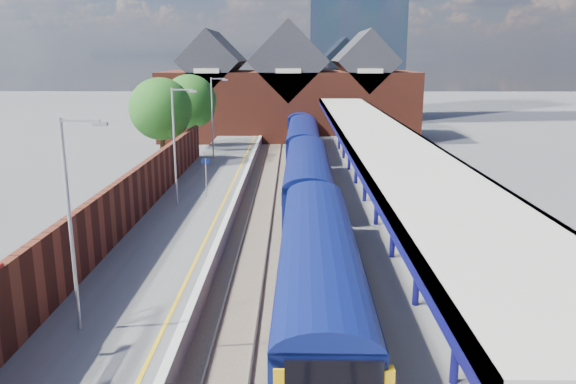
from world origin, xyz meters
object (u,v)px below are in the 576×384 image
train (305,154)px  parked_car_blue (453,242)px  lamp_post_c (177,139)px  lamp_post_d (214,113)px  platform_sign (206,171)px  parked_car_dark (414,208)px  lamp_post_b (73,213)px

train → parked_car_blue: size_ratio=15.03×
lamp_post_c → lamp_post_d: size_ratio=1.00×
parked_car_blue → lamp_post_d: bearing=28.6°
train → platform_sign: bearing=-124.3°
train → platform_sign: platform_sign is taller
parked_car_dark → train: bearing=40.3°
train → lamp_post_c: bearing=-124.3°
platform_sign → parked_car_dark: (12.30, -4.71, -1.11)m
lamp_post_b → platform_sign: lamp_post_b is taller
lamp_post_c → parked_car_dark: lamp_post_c is taller
train → lamp_post_c: 14.24m
parked_car_blue → lamp_post_b: bearing=116.1°
platform_sign → parked_car_dark: 13.21m
lamp_post_d → parked_car_dark: 23.41m
lamp_post_b → lamp_post_c: bearing=90.0°
lamp_post_b → platform_sign: size_ratio=2.80×
lamp_post_b → parked_car_dark: lamp_post_b is taller
platform_sign → parked_car_dark: size_ratio=0.63×
lamp_post_d → parked_car_dark: bearing=-53.9°
lamp_post_d → parked_car_dark: lamp_post_d is taller
train → lamp_post_d: 9.48m
lamp_post_b → lamp_post_d: same height
parked_car_dark → lamp_post_c: bearing=96.9°
lamp_post_b → parked_car_dark: 19.36m
train → lamp_post_c: size_ratio=9.42×
parked_car_dark → platform_sign: bearing=87.2°
parked_car_dark → parked_car_blue: size_ratio=0.91×
parked_car_dark → parked_car_blue: bearing=-157.1°
lamp_post_b → platform_sign: bearing=85.7°
lamp_post_b → parked_car_blue: 16.31m
lamp_post_c → parked_car_blue: size_ratio=1.60×
train → parked_car_dark: bearing=-67.8°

